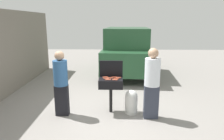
% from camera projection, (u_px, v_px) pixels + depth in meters
% --- Properties ---
extents(ground_plane, '(24.00, 24.00, 0.00)m').
position_uv_depth(ground_plane, '(103.00, 112.00, 5.37)').
color(ground_plane, gray).
extents(bbq_grill, '(0.60, 0.44, 0.89)m').
position_uv_depth(bbq_grill, '(111.00, 84.00, 5.19)').
color(bbq_grill, black).
rests_on(bbq_grill, ground).
extents(grill_lid_open, '(0.60, 0.05, 0.42)m').
position_uv_depth(grill_lid_open, '(111.00, 69.00, 5.32)').
color(grill_lid_open, black).
rests_on(grill_lid_open, bbq_grill).
extents(hot_dog_0, '(0.13, 0.03, 0.03)m').
position_uv_depth(hot_dog_0, '(110.00, 78.00, 5.18)').
color(hot_dog_0, '#B74C33').
rests_on(hot_dog_0, bbq_grill).
extents(hot_dog_1, '(0.13, 0.04, 0.03)m').
position_uv_depth(hot_dog_1, '(106.00, 77.00, 5.26)').
color(hot_dog_1, '#AD4228').
rests_on(hot_dog_1, bbq_grill).
extents(hot_dog_2, '(0.13, 0.03, 0.03)m').
position_uv_depth(hot_dog_2, '(115.00, 80.00, 5.01)').
color(hot_dog_2, '#C6593D').
rests_on(hot_dog_2, bbq_grill).
extents(hot_dog_3, '(0.13, 0.03, 0.03)m').
position_uv_depth(hot_dog_3, '(116.00, 78.00, 5.13)').
color(hot_dog_3, '#AD4228').
rests_on(hot_dog_3, bbq_grill).
extents(hot_dog_4, '(0.13, 0.03, 0.03)m').
position_uv_depth(hot_dog_4, '(106.00, 79.00, 5.12)').
color(hot_dog_4, '#C6593D').
rests_on(hot_dog_4, bbq_grill).
extents(hot_dog_5, '(0.13, 0.03, 0.03)m').
position_uv_depth(hot_dog_5, '(109.00, 79.00, 5.06)').
color(hot_dog_5, '#B74C33').
rests_on(hot_dog_5, bbq_grill).
extents(hot_dog_6, '(0.13, 0.04, 0.03)m').
position_uv_depth(hot_dog_6, '(115.00, 79.00, 5.06)').
color(hot_dog_6, '#AD4228').
rests_on(hot_dog_6, bbq_grill).
extents(hot_dog_7, '(0.13, 0.03, 0.03)m').
position_uv_depth(hot_dog_7, '(108.00, 80.00, 5.03)').
color(hot_dog_7, '#C6593D').
rests_on(hot_dog_7, bbq_grill).
extents(hot_dog_8, '(0.13, 0.03, 0.03)m').
position_uv_depth(hot_dog_8, '(118.00, 78.00, 5.21)').
color(hot_dog_8, '#C6593D').
rests_on(hot_dog_8, bbq_grill).
extents(hot_dog_9, '(0.13, 0.03, 0.03)m').
position_uv_depth(hot_dog_9, '(114.00, 77.00, 5.25)').
color(hot_dog_9, '#AD4228').
rests_on(hot_dog_9, bbq_grill).
extents(hot_dog_10, '(0.13, 0.03, 0.03)m').
position_uv_depth(hot_dog_10, '(105.00, 77.00, 5.23)').
color(hot_dog_10, '#C6593D').
rests_on(hot_dog_10, bbq_grill).
extents(propane_tank, '(0.32, 0.32, 0.62)m').
position_uv_depth(propane_tank, '(131.00, 101.00, 5.22)').
color(propane_tank, silver).
rests_on(propane_tank, ground).
extents(person_left, '(0.34, 0.34, 1.62)m').
position_uv_depth(person_left, '(61.00, 81.00, 5.00)').
color(person_left, black).
rests_on(person_left, ground).
extents(person_right, '(0.36, 0.36, 1.71)m').
position_uv_depth(person_right, '(152.00, 81.00, 4.83)').
color(person_right, '#333847').
rests_on(person_right, ground).
extents(parked_minivan, '(2.25, 4.51, 2.02)m').
position_uv_depth(parked_minivan, '(127.00, 51.00, 9.12)').
color(parked_minivan, '#234C2D').
rests_on(parked_minivan, ground).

